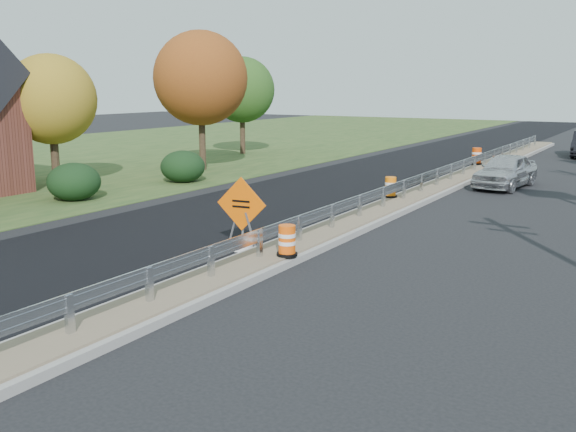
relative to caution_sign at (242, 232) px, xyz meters
The scene contains 15 objects.
ground 3.29m from the caution_sign, 67.20° to the left, with size 140.00×140.00×0.00m, color black.
grass_verge_near 26.20m from the caution_sign, 150.25° to the left, with size 30.00×120.00×0.03m, color #2B471E.
milled_overlay 13.38m from the caution_sign, 103.58° to the left, with size 7.20×120.00×0.01m, color black.
median 11.08m from the caution_sign, 83.47° to the left, with size 1.60×55.00×0.23m.
guardrail 12.06m from the caution_sign, 84.01° to the left, with size 0.10×46.15×0.72m.
hedge_mid 10.67m from the caution_sign, 163.69° to the left, with size 2.09×2.09×1.52m, color black.
hedge_north 13.26m from the caution_sign, 137.27° to the left, with size 2.09×2.09×1.52m, color black.
tree_near_yellow 15.00m from the caution_sign, 160.02° to the left, with size 3.96×3.96×5.88m.
tree_near_red 18.04m from the caution_sign, 132.09° to the left, with size 4.95×4.95×7.35m.
tree_near_back 25.92m from the caution_sign, 125.07° to the left, with size 4.29×4.29×6.37m.
caution_sign is the anchor object (origin of this frame).
barrel_median_near 1.90m from the caution_sign, 17.52° to the right, with size 0.54×0.54×0.79m.
barrel_median_mid 9.02m from the caution_sign, 85.49° to the left, with size 0.54×0.54×0.79m.
barrel_median_far 21.37m from the caution_sign, 88.10° to the left, with size 0.62×0.62×0.91m.
car_silver 15.70m from the caution_sign, 76.63° to the left, with size 1.80×4.47×1.52m, color #BABBC0.
Camera 1 is at (8.77, -17.11, 4.49)m, focal length 40.00 mm.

